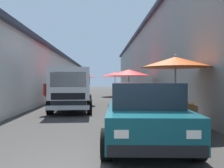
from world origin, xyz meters
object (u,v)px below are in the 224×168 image
hatchback_car (144,112)px  fruit_stall_far_right (129,75)px  delivery_truck (71,91)px  vendor_by_crates (51,94)px  fruit_stall_far_left (115,76)px  fruit_stall_mid_lane (74,77)px  fruit_stall_near_right (177,71)px  parked_scooter (120,94)px

hatchback_car → fruit_stall_far_right: bearing=-4.1°
delivery_truck → vendor_by_crates: (-0.53, 0.84, -0.13)m
fruit_stall_far_left → fruit_stall_mid_lane: (-8.03, 3.02, -0.21)m
delivery_truck → fruit_stall_far_right: bearing=-38.4°
hatchback_car → delivery_truck: 6.08m
fruit_stall_near_right → vendor_by_crates: size_ratio=1.48×
fruit_stall_mid_lane → hatchback_car: bearing=-163.5°
fruit_stall_mid_lane → parked_scooter: fruit_stall_mid_lane is taller
hatchback_car → vendor_by_crates: (5.00, 3.34, 0.18)m
hatchback_car → fruit_stall_mid_lane: bearing=16.5°
fruit_stall_near_right → fruit_stall_mid_lane: 8.68m
fruit_stall_far_right → vendor_by_crates: bearing=138.6°
fruit_stall_far_left → fruit_stall_far_right: bearing=-176.7°
fruit_stall_near_right → fruit_stall_mid_lane: fruit_stall_near_right is taller
fruit_stall_near_right → hatchback_car: (-1.79, 1.37, -1.09)m
fruit_stall_far_right → delivery_truck: size_ratio=0.57×
fruit_stall_near_right → hatchback_car: 2.50m
vendor_by_crates → fruit_stall_far_right: bearing=-41.4°
fruit_stall_far_left → parked_scooter: bearing=-178.0°
fruit_stall_far_right → vendor_by_crates: (-4.56, 4.02, -0.93)m
hatchback_car → parked_scooter: bearing=-1.7°
fruit_stall_near_right → hatchback_car: fruit_stall_near_right is taller
fruit_stall_far_left → fruit_stall_mid_lane: 8.58m
fruit_stall_far_left → hatchback_car: 17.48m
fruit_stall_far_right → hatchback_car: fruit_stall_far_right is taller
hatchback_car → vendor_by_crates: bearing=33.8°
fruit_stall_near_right → fruit_stall_far_right: size_ratio=0.82×
parked_scooter → fruit_stall_mid_lane: bearing=138.0°
fruit_stall_far_left → fruit_stall_mid_lane: bearing=159.4°
fruit_stall_far_right → hatchback_car: size_ratio=0.72×
delivery_truck → parked_scooter: 7.96m
parked_scooter → hatchback_car: bearing=178.3°
fruit_stall_near_right → fruit_stall_far_right: 7.80m
fruit_stall_near_right → fruit_stall_far_right: fruit_stall_near_right is taller
fruit_stall_mid_lane → hatchback_car: size_ratio=0.66×
fruit_stall_far_right → vendor_by_crates: fruit_stall_far_right is taller
parked_scooter → fruit_stall_far_left: bearing=2.0°
fruit_stall_mid_lane → vendor_by_crates: (-4.40, 0.55, -0.81)m
fruit_stall_far_left → parked_scooter: 4.74m
vendor_by_crates → parked_scooter: vendor_by_crates is taller
delivery_truck → parked_scooter: bearing=-21.4°
fruit_stall_near_right → fruit_stall_far_left: bearing=4.2°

